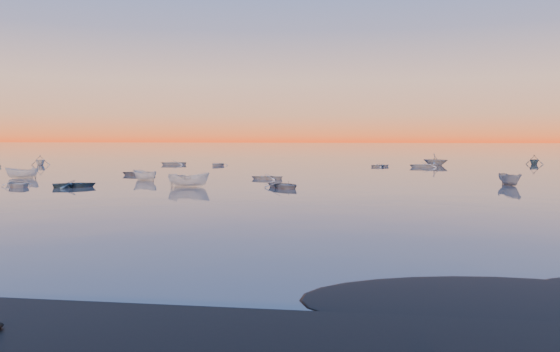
# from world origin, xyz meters

# --- Properties ---
(ground) EXTENTS (600.00, 600.00, 0.00)m
(ground) POSITION_xyz_m (0.00, 100.00, 0.00)
(ground) COLOR #665B55
(ground) RESTS_ON ground
(mud_lobes) EXTENTS (140.00, 6.00, 0.07)m
(mud_lobes) POSITION_xyz_m (0.00, -1.00, 0.01)
(mud_lobes) COLOR black
(mud_lobes) RESTS_ON ground
(moored_fleet) EXTENTS (124.00, 58.00, 1.20)m
(moored_fleet) POSITION_xyz_m (0.00, 53.00, 0.00)
(moored_fleet) COLOR silver
(moored_fleet) RESTS_ON ground
(boat_near_left) EXTENTS (3.99, 3.77, 0.97)m
(boat_near_left) POSITION_xyz_m (-25.37, 30.51, 0.00)
(boat_near_left) COLOR silver
(boat_near_left) RESTS_ON ground
(boat_near_center) EXTENTS (2.42, 4.25, 1.39)m
(boat_near_center) POSITION_xyz_m (-9.18, 32.72, 0.00)
(boat_near_center) COLOR silver
(boat_near_center) RESTS_ON ground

